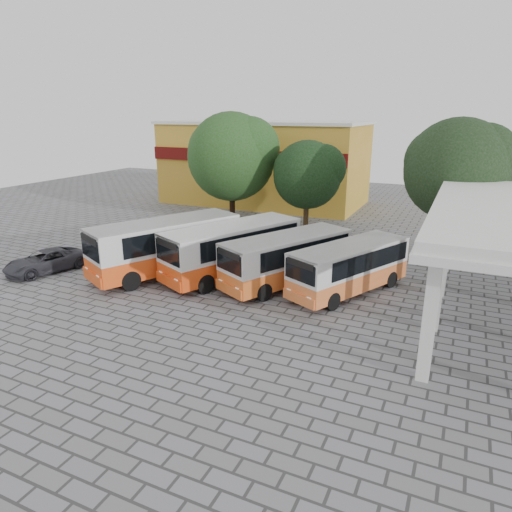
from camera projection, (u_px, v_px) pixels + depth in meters
The scene contains 10 objects.
ground at pixel (254, 314), 21.75m from camera, with size 90.00×90.00×0.00m, color slate.
shophouse_block at pixel (264, 162), 47.38m from camera, with size 20.40×10.40×8.30m.
bus_far_left at pixel (166, 244), 26.63m from camera, with size 6.28×9.50×3.19m.
bus_centre_left at pixel (233, 247), 26.18m from camera, with size 5.85×9.09×3.05m.
bus_centre_right at pixel (287, 257), 24.95m from camera, with size 5.62×8.35×2.80m.
bus_far_right at pixel (349, 265), 23.85m from camera, with size 5.16×7.87×2.64m.
tree_left at pixel (233, 154), 37.37m from camera, with size 7.58×7.22×9.27m.
tree_middle at pixel (308, 173), 34.90m from camera, with size 5.51×5.24×7.20m.
tree_right at pixel (458, 166), 28.49m from camera, with size 6.76×6.44×8.94m.
parked_car at pixel (46, 261), 27.31m from camera, with size 2.17×4.70×1.31m, color #313139.
Camera 1 is at (8.45, -18.02, 9.19)m, focal length 32.00 mm.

